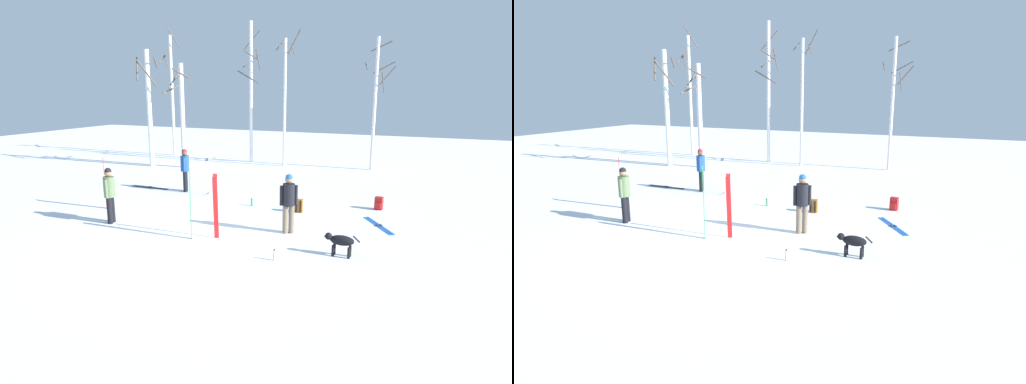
% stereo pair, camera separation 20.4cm
% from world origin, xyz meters
% --- Properties ---
extents(ground_plane, '(60.00, 60.00, 0.00)m').
position_xyz_m(ground_plane, '(0.00, 0.00, 0.00)').
color(ground_plane, white).
extents(person_0, '(0.45, 0.34, 1.72)m').
position_xyz_m(person_0, '(1.85, 1.38, 0.98)').
color(person_0, '#72604C').
rests_on(person_0, ground_plane).
extents(person_1, '(0.34, 0.48, 1.72)m').
position_xyz_m(person_1, '(-3.68, 4.67, 0.98)').
color(person_1, black).
rests_on(person_1, ground_plane).
extents(person_2, '(0.34, 0.50, 1.72)m').
position_xyz_m(person_2, '(-3.45, 0.13, 0.98)').
color(person_2, black).
rests_on(person_2, ground_plane).
extents(dog, '(0.90, 0.23, 0.57)m').
position_xyz_m(dog, '(3.61, 0.22, 0.39)').
color(dog, black).
rests_on(dog, ground_plane).
extents(ski_pair_planted_0, '(0.18, 0.19, 1.77)m').
position_xyz_m(ski_pair_planted_0, '(-4.74, 1.33, 0.88)').
color(ski_pair_planted_0, red).
rests_on(ski_pair_planted_0, ground_plane).
extents(ski_pair_planted_1, '(0.15, 0.08, 1.81)m').
position_xyz_m(ski_pair_planted_1, '(0.18, 0.18, 0.90)').
color(ski_pair_planted_1, red).
rests_on(ski_pair_planted_1, ground_plane).
extents(ski_pair_planted_2, '(0.10, 0.13, 2.02)m').
position_xyz_m(ski_pair_planted_2, '(-0.41, -0.15, 1.01)').
color(ski_pair_planted_2, green).
rests_on(ski_pair_planted_2, ground_plane).
extents(ski_pair_lying_0, '(1.73, 0.18, 0.05)m').
position_xyz_m(ski_pair_lying_0, '(-5.40, 4.62, 0.01)').
color(ski_pair_lying_0, black).
rests_on(ski_pair_lying_0, ground_plane).
extents(ski_pair_lying_1, '(1.15, 1.59, 0.05)m').
position_xyz_m(ski_pair_lying_1, '(4.12, 3.12, 0.01)').
color(ski_pair_lying_1, blue).
rests_on(ski_pair_lying_1, ground_plane).
extents(ski_poles_0, '(0.07, 0.21, 1.44)m').
position_xyz_m(ski_poles_0, '(-2.56, 4.46, 0.77)').
color(ski_poles_0, '#B2B2BC').
rests_on(ski_poles_0, ground_plane).
extents(backpack_0, '(0.28, 0.30, 0.44)m').
position_xyz_m(backpack_0, '(1.45, 3.59, 0.21)').
color(backpack_0, '#99591E').
rests_on(backpack_0, ground_plane).
extents(backpack_1, '(0.28, 0.31, 0.44)m').
position_xyz_m(backpack_1, '(3.84, 4.99, 0.21)').
color(backpack_1, red).
rests_on(backpack_1, ground_plane).
extents(water_bottle_0, '(0.06, 0.06, 0.28)m').
position_xyz_m(water_bottle_0, '(2.25, -0.70, 0.13)').
color(water_bottle_0, silver).
rests_on(water_bottle_0, ground_plane).
extents(water_bottle_1, '(0.07, 0.07, 0.27)m').
position_xyz_m(water_bottle_1, '(-0.32, 3.67, 0.13)').
color(water_bottle_1, green).
rests_on(water_bottle_1, ground_plane).
extents(birch_tree_0, '(1.39, 1.33, 7.55)m').
position_xyz_m(birch_tree_0, '(-9.76, 12.89, 3.78)').
color(birch_tree_0, silver).
rests_on(birch_tree_0, ground_plane).
extents(birch_tree_1, '(1.40, 1.34, 5.96)m').
position_xyz_m(birch_tree_1, '(-8.52, 8.94, 3.14)').
color(birch_tree_1, white).
rests_on(birch_tree_1, ground_plane).
extents(birch_tree_2, '(1.44, 1.43, 5.27)m').
position_xyz_m(birch_tree_2, '(-6.81, 9.37, 2.77)').
color(birch_tree_2, silver).
rests_on(birch_tree_2, ground_plane).
extents(birch_tree_3, '(1.27, 1.29, 7.52)m').
position_xyz_m(birch_tree_3, '(-4.29, 12.41, 3.91)').
color(birch_tree_3, white).
rests_on(birch_tree_3, ground_plane).
extents(birch_tree_4, '(1.31, 1.13, 6.92)m').
position_xyz_m(birch_tree_4, '(-2.12, 11.86, 3.44)').
color(birch_tree_4, silver).
rests_on(birch_tree_4, ground_plane).
extents(birch_tree_5, '(1.58, 1.57, 6.46)m').
position_xyz_m(birch_tree_5, '(2.34, 12.61, 3.42)').
color(birch_tree_5, silver).
rests_on(birch_tree_5, ground_plane).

